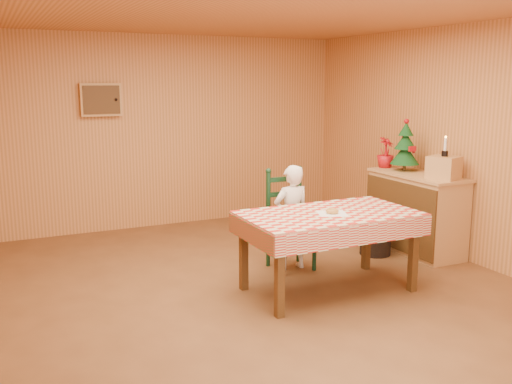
{
  "coord_description": "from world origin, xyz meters",
  "views": [
    {
      "loc": [
        -2.29,
        -4.6,
        1.99
      ],
      "look_at": [
        0.0,
        0.2,
        0.95
      ],
      "focal_mm": 40.0,
      "sensor_mm": 36.0,
      "label": 1
    }
  ],
  "objects_px": {
    "ladder_chair": "(289,222)",
    "crate": "(444,168)",
    "christmas_tree": "(405,147)",
    "dining_table": "(329,221)",
    "shelf_unit": "(416,213)",
    "seated_child": "(291,217)",
    "storage_bin": "(375,239)"
  },
  "relations": [
    {
      "from": "christmas_tree",
      "to": "crate",
      "type": "bearing_deg",
      "value": -90.0
    },
    {
      "from": "christmas_tree",
      "to": "storage_bin",
      "type": "relative_size",
      "value": 1.74
    },
    {
      "from": "crate",
      "to": "christmas_tree",
      "type": "distance_m",
      "value": 0.67
    },
    {
      "from": "dining_table",
      "to": "shelf_unit",
      "type": "bearing_deg",
      "value": 22.04
    },
    {
      "from": "ladder_chair",
      "to": "shelf_unit",
      "type": "distance_m",
      "value": 1.64
    },
    {
      "from": "ladder_chair",
      "to": "christmas_tree",
      "type": "distance_m",
      "value": 1.79
    },
    {
      "from": "crate",
      "to": "christmas_tree",
      "type": "height_order",
      "value": "christmas_tree"
    },
    {
      "from": "ladder_chair",
      "to": "seated_child",
      "type": "height_order",
      "value": "seated_child"
    },
    {
      "from": "ladder_chair",
      "to": "crate",
      "type": "xyz_separation_m",
      "value": [
        1.64,
        -0.53,
        0.55
      ]
    },
    {
      "from": "shelf_unit",
      "to": "crate",
      "type": "distance_m",
      "value": 0.71
    },
    {
      "from": "ladder_chair",
      "to": "christmas_tree",
      "type": "bearing_deg",
      "value": 4.3
    },
    {
      "from": "christmas_tree",
      "to": "storage_bin",
      "type": "height_order",
      "value": "christmas_tree"
    },
    {
      "from": "seated_child",
      "to": "storage_bin",
      "type": "height_order",
      "value": "seated_child"
    },
    {
      "from": "dining_table",
      "to": "christmas_tree",
      "type": "bearing_deg",
      "value": 29.03
    },
    {
      "from": "seated_child",
      "to": "shelf_unit",
      "type": "relative_size",
      "value": 0.91
    },
    {
      "from": "seated_child",
      "to": "shelf_unit",
      "type": "distance_m",
      "value": 1.64
    },
    {
      "from": "christmas_tree",
      "to": "storage_bin",
      "type": "xyz_separation_m",
      "value": [
        -0.51,
        -0.16,
        -1.03
      ]
    },
    {
      "from": "shelf_unit",
      "to": "storage_bin",
      "type": "height_order",
      "value": "shelf_unit"
    },
    {
      "from": "shelf_unit",
      "to": "christmas_tree",
      "type": "height_order",
      "value": "christmas_tree"
    },
    {
      "from": "shelf_unit",
      "to": "crate",
      "type": "xyz_separation_m",
      "value": [
        0.01,
        -0.4,
        0.59
      ]
    },
    {
      "from": "shelf_unit",
      "to": "crate",
      "type": "relative_size",
      "value": 4.13
    },
    {
      "from": "christmas_tree",
      "to": "storage_bin",
      "type": "distance_m",
      "value": 1.16
    },
    {
      "from": "dining_table",
      "to": "ladder_chair",
      "type": "bearing_deg",
      "value": 90.0
    },
    {
      "from": "christmas_tree",
      "to": "shelf_unit",
      "type": "bearing_deg",
      "value": -91.98
    },
    {
      "from": "crate",
      "to": "dining_table",
      "type": "bearing_deg",
      "value": -170.97
    },
    {
      "from": "shelf_unit",
      "to": "christmas_tree",
      "type": "bearing_deg",
      "value": 88.02
    },
    {
      "from": "ladder_chair",
      "to": "christmas_tree",
      "type": "xyz_separation_m",
      "value": [
        1.64,
        0.12,
        0.71
      ]
    },
    {
      "from": "christmas_tree",
      "to": "dining_table",
      "type": "bearing_deg",
      "value": -150.97
    },
    {
      "from": "crate",
      "to": "shelf_unit",
      "type": "bearing_deg",
      "value": 91.23
    },
    {
      "from": "seated_child",
      "to": "christmas_tree",
      "type": "bearing_deg",
      "value": -173.73
    },
    {
      "from": "dining_table",
      "to": "seated_child",
      "type": "distance_m",
      "value": 0.74
    },
    {
      "from": "ladder_chair",
      "to": "crate",
      "type": "bearing_deg",
      "value": -17.8
    }
  ]
}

